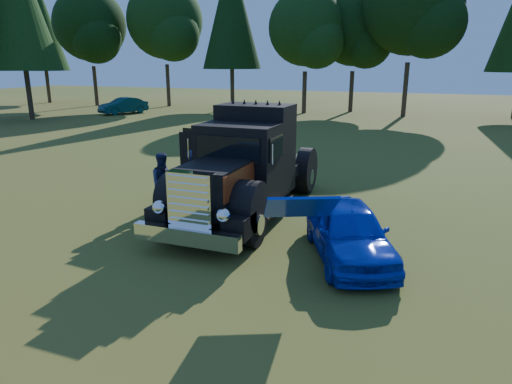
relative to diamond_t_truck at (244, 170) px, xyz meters
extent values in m
plane|color=#304E16|center=(-1.37, -3.02, -1.28)|extent=(120.00, 120.00, 0.00)
cylinder|color=#2D2116|center=(-33.37, 26.98, 0.88)|extent=(0.36, 0.36, 4.32)
cone|color=black|center=(-33.37, 26.98, 6.52)|extent=(4.80, 4.80, 9.00)
cylinder|color=#2D2116|center=(-26.37, 25.98, 0.61)|extent=(0.36, 0.36, 3.78)
sphere|color=black|center=(-26.37, 25.98, 6.28)|extent=(6.72, 6.72, 6.72)
sphere|color=black|center=(-25.11, 25.14, 5.02)|extent=(4.62, 4.62, 4.62)
cylinder|color=#2D2116|center=(-19.37, 27.98, 0.70)|extent=(0.36, 0.36, 3.96)
sphere|color=black|center=(-19.37, 27.98, 6.64)|extent=(7.04, 7.04, 7.04)
sphere|color=black|center=(-18.05, 27.10, 5.32)|extent=(4.84, 4.84, 4.84)
cylinder|color=#2D2116|center=(-12.37, 27.48, 1.06)|extent=(0.36, 0.36, 4.68)
cone|color=black|center=(-12.37, 27.48, 7.17)|extent=(5.20, 5.20, 9.75)
cylinder|color=#2D2116|center=(-5.37, 26.48, 0.43)|extent=(0.36, 0.36, 3.42)
sphere|color=black|center=(-5.37, 26.48, 5.56)|extent=(6.08, 6.08, 6.08)
sphere|color=black|center=(-4.23, 25.72, 4.42)|extent=(4.18, 4.18, 4.18)
cylinder|color=#2D2116|center=(2.63, 26.98, 0.79)|extent=(0.36, 0.36, 4.14)
sphere|color=black|center=(2.63, 26.98, 7.00)|extent=(7.36, 7.36, 7.36)
sphere|color=black|center=(4.01, 26.06, 5.62)|extent=(5.06, 5.06, 5.06)
cylinder|color=#2D2116|center=(-23.37, 14.98, 1.06)|extent=(0.36, 0.36, 4.68)
cylinder|color=#2D2116|center=(-1.90, 29.06, 0.43)|extent=(0.36, 0.36, 3.42)
sphere|color=black|center=(-1.90, 29.06, 5.56)|extent=(6.08, 6.08, 6.08)
sphere|color=black|center=(-0.76, 28.30, 4.42)|extent=(4.18, 4.18, 4.18)
cylinder|color=black|center=(-1.04, -2.08, -0.73)|extent=(0.32, 1.10, 1.10)
cylinder|color=black|center=(1.06, -2.08, -0.73)|extent=(0.32, 1.10, 1.10)
cylinder|color=black|center=(-1.04, 2.72, -0.73)|extent=(0.32, 1.10, 1.10)
cylinder|color=black|center=(1.06, 2.72, -0.73)|extent=(0.32, 1.10, 1.10)
cylinder|color=black|center=(-0.71, 2.72, -0.73)|extent=(0.32, 1.10, 1.10)
cylinder|color=black|center=(0.73, 2.72, -0.73)|extent=(0.32, 1.10, 1.10)
cube|color=black|center=(0.01, 0.52, -0.66)|extent=(1.60, 6.40, 0.28)
cube|color=white|center=(0.01, -3.33, -0.73)|extent=(2.50, 0.22, 0.36)
cube|color=white|center=(0.01, -3.03, -0.03)|extent=(1.05, 0.30, 1.30)
cube|color=black|center=(0.01, -1.98, 0.02)|extent=(1.35, 1.80, 1.10)
cube|color=maroon|center=(-0.68, -1.98, 0.22)|extent=(0.02, 1.80, 0.60)
cube|color=maroon|center=(0.70, -1.98, 0.22)|extent=(0.02, 1.80, 0.60)
cylinder|color=black|center=(-0.94, -2.08, -0.33)|extent=(0.55, 1.24, 1.24)
cylinder|color=black|center=(0.96, -2.08, -0.33)|extent=(0.55, 1.24, 1.24)
sphere|color=white|center=(-0.77, -3.10, -0.23)|extent=(0.32, 0.32, 0.32)
sphere|color=white|center=(0.79, -3.10, -0.23)|extent=(0.32, 0.32, 0.32)
cube|color=black|center=(0.01, -0.43, 0.27)|extent=(2.05, 1.30, 2.10)
cube|color=black|center=(0.01, -1.10, 0.77)|extent=(1.70, 0.05, 0.65)
cube|color=black|center=(0.01, 0.87, 0.47)|extent=(2.05, 1.30, 2.50)
cube|color=black|center=(0.01, 2.52, -0.33)|extent=(2.00, 2.00, 0.35)
cube|color=black|center=(-1.57, 0.18, 0.17)|extent=(1.10, 0.15, 1.50)
cube|color=maroon|center=(-1.57, 0.23, 0.02)|extent=(0.85, 0.09, 0.75)
imported|color=#0A07A2|center=(3.24, -1.94, -0.66)|extent=(2.82, 3.93, 1.24)
cube|color=#0A07A2|center=(2.55, -3.50, 0.27)|extent=(1.57, 1.38, 0.67)
imported|color=#20354C|center=(-1.39, -0.28, -0.38)|extent=(0.48, 0.69, 1.80)
imported|color=#1D2344|center=(-2.28, -0.48, -0.43)|extent=(1.03, 1.04, 1.70)
imported|color=#0A4039|center=(-19.30, 20.67, -0.62)|extent=(2.92, 4.21, 1.32)
camera|label=1|loc=(4.64, -11.33, 2.87)|focal=32.00mm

